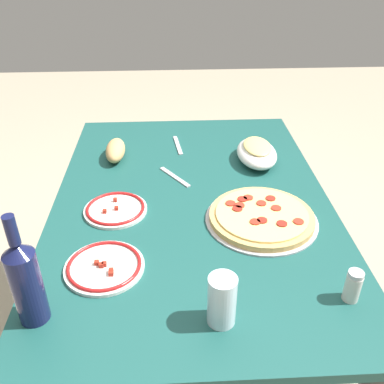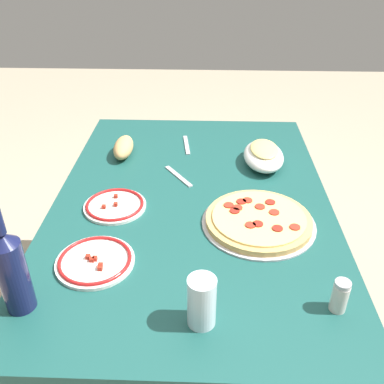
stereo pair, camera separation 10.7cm
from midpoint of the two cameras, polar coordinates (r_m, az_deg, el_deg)
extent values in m
plane|color=tan|center=(1.95, 1.67, -19.61)|extent=(8.00, 8.00, 0.00)
cube|color=#194C47|center=(1.44, 2.11, -1.56)|extent=(1.35, 0.92, 0.03)
cylinder|color=#33302D|center=(2.20, -8.50, -0.43)|extent=(0.07, 0.07, 0.71)
cylinder|color=#33302D|center=(2.20, 12.48, -0.83)|extent=(0.07, 0.07, 0.71)
cylinder|color=#B7B7BC|center=(1.34, 11.08, -4.19)|extent=(0.35, 0.35, 0.01)
cylinder|color=tan|center=(1.34, 11.14, -3.78)|extent=(0.33, 0.33, 0.02)
cylinder|color=#EACC75|center=(1.33, 11.19, -3.36)|extent=(0.29, 0.29, 0.01)
cylinder|color=#B22D1E|center=(1.35, 13.13, -2.70)|extent=(0.03, 0.03, 0.00)
cylinder|color=maroon|center=(1.38, 8.79, -1.31)|extent=(0.03, 0.03, 0.00)
cylinder|color=maroon|center=(1.34, 7.99, -2.55)|extent=(0.03, 0.03, 0.00)
cylinder|color=#B22D1E|center=(1.31, 15.84, -4.57)|extent=(0.03, 0.03, 0.00)
cylinder|color=maroon|center=(1.40, 12.54, -1.38)|extent=(0.03, 0.03, 0.00)
cylinder|color=#B22D1E|center=(1.39, 9.59, -1.15)|extent=(0.03, 0.03, 0.00)
cylinder|color=#B22D1E|center=(1.29, 10.16, -4.40)|extent=(0.03, 0.03, 0.00)
cylinder|color=#B22D1E|center=(1.36, 7.15, -1.80)|extent=(0.03, 0.03, 0.00)
cylinder|color=maroon|center=(1.29, 11.11, -4.24)|extent=(0.03, 0.03, 0.00)
cylinder|color=#B22D1E|center=(1.37, 11.25, -1.97)|extent=(0.03, 0.03, 0.00)
cylinder|color=maroon|center=(1.29, 13.66, -4.78)|extent=(0.03, 0.03, 0.00)
cylinder|color=#B22D1E|center=(1.35, 8.34, -2.13)|extent=(0.03, 0.03, 0.00)
ellipsoid|color=white|center=(1.66, 11.32, 4.68)|extent=(0.24, 0.15, 0.07)
ellipsoid|color=#AD2819|center=(1.66, 11.36, 5.06)|extent=(0.20, 0.12, 0.03)
ellipsoid|color=#EACC75|center=(1.65, 11.43, 5.61)|extent=(0.17, 0.10, 0.02)
cylinder|color=#141942|center=(1.07, -20.00, -10.62)|extent=(0.07, 0.07, 0.19)
cone|color=#141942|center=(1.00, -21.17, -5.91)|extent=(0.07, 0.07, 0.03)
cylinder|color=silver|center=(1.00, 4.46, -14.44)|extent=(0.07, 0.07, 0.13)
cylinder|color=white|center=(1.41, -8.08, -1.94)|extent=(0.20, 0.20, 0.01)
torus|color=red|center=(1.40, -8.11, -1.67)|extent=(0.19, 0.19, 0.01)
cube|color=#AD2819|center=(1.39, -9.53, -2.01)|extent=(0.01, 0.01, 0.01)
cube|color=#AD2819|center=(1.40, -7.99, -1.70)|extent=(0.01, 0.01, 0.01)
cube|color=#AD2819|center=(1.44, -8.03, -0.60)|extent=(0.01, 0.01, 0.01)
cylinder|color=white|center=(1.20, -10.26, -9.20)|extent=(0.22, 0.22, 0.01)
torus|color=red|center=(1.19, -10.30, -8.91)|extent=(0.20, 0.20, 0.01)
cube|color=#AD2819|center=(1.19, -10.29, -8.78)|extent=(0.01, 0.01, 0.01)
cube|color=#AD2819|center=(1.17, -9.51, -9.69)|extent=(0.01, 0.01, 0.01)
cube|color=#AD2819|center=(1.19, -10.68, -8.90)|extent=(0.01, 0.01, 0.01)
cube|color=#AD2819|center=(1.16, -9.54, -10.04)|extent=(0.01, 0.01, 0.01)
cube|color=#AD2819|center=(1.20, -11.21, -8.53)|extent=(0.01, 0.01, 0.01)
ellipsoid|color=tan|center=(1.72, -7.35, 5.88)|extent=(0.17, 0.07, 0.07)
cylinder|color=silver|center=(1.12, 21.72, -13.01)|extent=(0.04, 0.04, 0.07)
cylinder|color=#B7B7BC|center=(1.09, 22.19, -11.38)|extent=(0.04, 0.04, 0.01)
cube|color=#B7B7BC|center=(1.56, 0.14, 2.08)|extent=(0.15, 0.11, 0.00)
cube|color=#B7B7BC|center=(1.79, 0.99, 6.25)|extent=(0.17, 0.04, 0.00)
camera|label=1|loc=(0.05, -87.85, 1.36)|focal=40.08mm
camera|label=2|loc=(0.05, 92.15, -1.36)|focal=40.08mm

